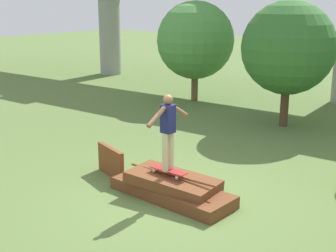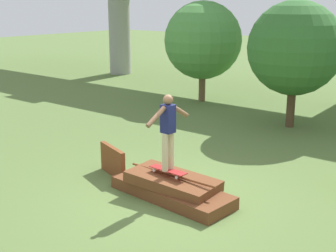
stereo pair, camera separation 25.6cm
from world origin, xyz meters
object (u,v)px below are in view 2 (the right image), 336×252
at_px(skater, 168,128).
at_px(tree_behind_right, 295,48).
at_px(skateboard, 168,170).
at_px(tree_mid_back, 203,40).

height_order(skater, tree_behind_right, tree_behind_right).
xyz_separation_m(skateboard, skater, (-0.00, -0.00, 0.85)).
relative_size(skateboard, tree_mid_back, 0.22).
xyz_separation_m(skateboard, tree_behind_right, (-0.45, 6.48, 1.80)).
xyz_separation_m(skater, tree_mid_back, (-4.72, 7.97, 0.87)).
bearing_deg(tree_behind_right, skater, -86.04).
xyz_separation_m(skateboard, tree_mid_back, (-4.72, 7.97, 1.72)).
xyz_separation_m(skater, tree_behind_right, (-0.45, 6.48, 0.95)).
distance_m(skater, tree_mid_back, 9.31).
bearing_deg(skater, tree_mid_back, 120.63).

